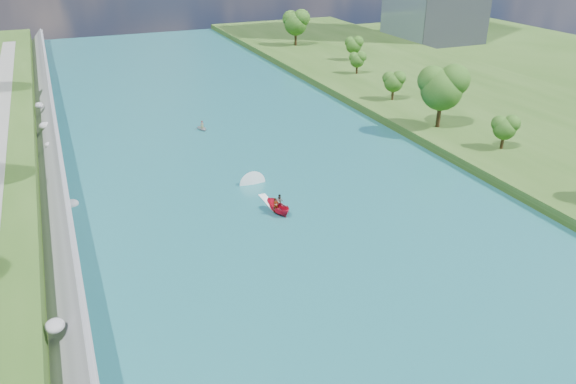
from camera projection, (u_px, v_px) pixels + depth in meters
name	position (u px, v px, depth m)	size (l,w,h in m)	color
ground	(323.00, 249.00, 59.78)	(260.00, 260.00, 0.00)	#2D5119
river_water	(259.00, 178.00, 76.38)	(55.00, 240.00, 0.10)	#1B6067
berm_east	(537.00, 127.00, 93.50)	(44.00, 240.00, 1.50)	#2D5119
riprap_bank	(54.00, 203.00, 65.50)	(5.33, 236.00, 4.47)	slate
trees_east	(478.00, 100.00, 87.28)	(17.10, 144.93, 11.91)	#134A14
motorboat	(273.00, 202.00, 68.19)	(3.60, 18.87, 2.15)	red
raft	(202.00, 128.00, 94.14)	(2.26, 2.82, 1.53)	gray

